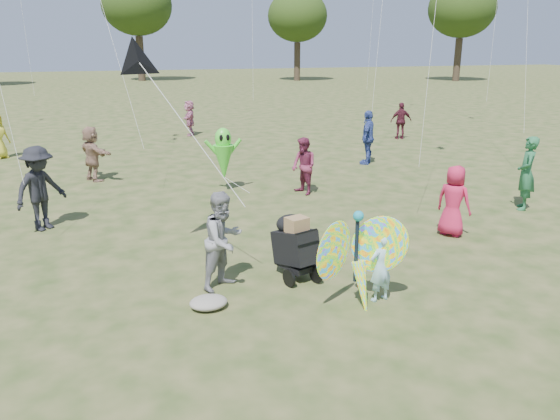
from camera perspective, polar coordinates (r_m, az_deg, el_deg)
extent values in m
plane|color=#51592B|center=(8.63, 4.49, -9.66)|extent=(160.00, 160.00, 0.00)
imported|color=#A6DCEC|center=(8.61, 10.49, -5.93)|extent=(0.45, 0.34, 1.11)
imported|color=gray|center=(8.89, -5.92, -3.17)|extent=(1.00, 0.96, 1.63)
ellipsoid|color=gray|center=(8.49, -7.49, -9.55)|extent=(0.58, 0.48, 0.19)
imported|color=#C21F45|center=(11.87, 17.69, 0.93)|extent=(0.78, 0.87, 1.49)
imported|color=black|center=(12.68, -23.80, 2.06)|extent=(1.34, 1.28, 1.83)
imported|color=#354892|center=(18.43, 9.17, 7.50)|extent=(1.01, 1.07, 1.78)
imported|color=#9C7560|center=(16.84, -19.04, 5.59)|extent=(1.10, 1.54, 1.60)
imported|color=maroon|center=(14.48, 2.49, 4.59)|extent=(0.74, 0.86, 1.52)
imported|color=#25633B|center=(14.37, 24.35, 3.51)|extent=(0.73, 0.77, 1.78)
imported|color=#4C1926|center=(23.69, 12.53, 9.08)|extent=(0.95, 0.56, 1.53)
imported|color=#BF6D8E|center=(24.40, -9.43, 9.46)|extent=(0.74, 1.47, 1.52)
cube|color=black|center=(9.32, 1.64, -3.86)|extent=(0.70, 0.96, 0.71)
cube|color=black|center=(9.44, 1.63, -5.73)|extent=(0.60, 0.78, 0.10)
ellipsoid|color=black|center=(9.43, 1.14, -1.47)|extent=(0.51, 0.45, 0.33)
cylinder|color=black|center=(9.09, 0.95, -7.13)|extent=(0.14, 0.30, 0.30)
cylinder|color=black|center=(9.25, 3.78, -6.73)|extent=(0.14, 0.30, 0.30)
cylinder|color=black|center=(9.87, 0.72, -5.36)|extent=(0.11, 0.22, 0.22)
cylinder|color=black|center=(8.75, 2.75, -2.28)|extent=(0.43, 0.16, 0.03)
cube|color=#A37D4F|center=(9.14, 1.77, -1.56)|extent=(0.41, 0.37, 0.26)
ellipsoid|color=#DB224A|center=(8.10, 5.64, -4.26)|extent=(0.98, 0.71, 1.24)
ellipsoid|color=#DB224A|center=(8.43, 10.38, -3.61)|extent=(0.98, 0.71, 1.24)
cylinder|color=black|center=(8.29, 7.98, -4.21)|extent=(0.06, 0.06, 1.00)
cone|color=#DB224A|center=(8.41, 8.64, -8.31)|extent=(0.36, 0.49, 0.93)
sphere|color=teal|center=(8.09, 8.20, -0.63)|extent=(0.16, 0.16, 0.16)
cone|color=black|center=(9.54, -14.60, 14.82)|extent=(0.89, 0.62, 0.81)
cylinder|color=silver|center=(9.11, -9.22, 7.85)|extent=(1.45, 1.27, 2.29)
cone|color=#49D933|center=(14.81, -5.90, 4.96)|extent=(0.56, 0.56, 0.95)
ellipsoid|color=#49D933|center=(14.68, -5.98, 7.44)|extent=(0.44, 0.39, 0.57)
ellipsoid|color=black|center=(14.48, -6.17, 7.50)|extent=(0.10, 0.05, 0.17)
ellipsoid|color=black|center=(14.52, -5.47, 7.55)|extent=(0.10, 0.05, 0.17)
cylinder|color=#49D933|center=(14.67, -7.09, 6.40)|extent=(0.43, 0.10, 0.49)
cylinder|color=#49D933|center=(14.79, -4.81, 6.56)|extent=(0.43, 0.10, 0.49)
cylinder|color=silver|center=(14.82, -4.52, 2.62)|extent=(0.61, 0.41, 0.41)
cylinder|color=#3A2D21|center=(62.31, -14.35, 15.07)|extent=(0.77, 0.77, 4.62)
ellipsoid|color=#2B4214|center=(62.40, -14.73, 20.01)|extent=(7.26, 7.26, 6.17)
cylinder|color=#3A2D21|center=(60.87, 1.80, 15.24)|extent=(0.66, 0.67, 3.99)
ellipsoid|color=#2B4214|center=(60.91, 1.85, 19.62)|extent=(6.27, 6.27, 5.33)
cylinder|color=#3A2D21|center=(63.14, 18.05, 14.70)|extent=(0.73, 0.73, 4.41)
ellipsoid|color=#2B4214|center=(63.21, 18.50, 19.35)|extent=(6.93, 6.93, 5.89)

